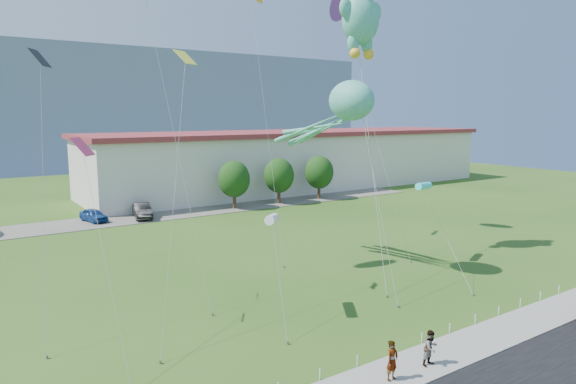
{
  "coord_description": "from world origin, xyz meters",
  "views": [
    {
      "loc": [
        -16.88,
        -16.57,
        10.62
      ],
      "look_at": [
        -0.27,
        8.0,
        6.09
      ],
      "focal_mm": 32.0,
      "sensor_mm": 36.0,
      "label": 1
    }
  ],
  "objects": [
    {
      "name": "tree_mid",
      "position": [
        16.0,
        34.0,
        3.39
      ],
      "size": [
        3.6,
        3.6,
        5.47
      ],
      "color": "#3F2B19",
      "rests_on": "ground"
    },
    {
      "name": "teddy_bear_kite",
      "position": [
        8.72,
        12.03,
        17.74
      ],
      "size": [
        6.72,
        9.36,
        20.62
      ],
      "color": "teal",
      "rests_on": "ground"
    },
    {
      "name": "parked_car_blue",
      "position": [
        -4.95,
        35.5,
        0.7
      ],
      "size": [
        2.34,
        3.98,
        1.27
      ],
      "primitive_type": "imported",
      "rotation": [
        0.0,
        0.0,
        0.24
      ],
      "color": "navy",
      "rests_on": "parking_strip"
    },
    {
      "name": "pedestrian_right",
      "position": [
        -0.49,
        -3.09,
        0.87
      ],
      "size": [
        0.78,
        0.62,
        1.53
      ],
      "primitive_type": "imported",
      "rotation": [
        0.0,
        0.0,
        0.06
      ],
      "color": "gray",
      "rests_on": "sidewalk"
    },
    {
      "name": "octopus_kite",
      "position": [
        4.55,
        9.4,
        10.66
      ],
      "size": [
        2.52,
        12.41,
        12.7
      ],
      "color": "teal",
      "rests_on": "ground"
    },
    {
      "name": "rope_fence",
      "position": [
        0.0,
        -1.3,
        0.25
      ],
      "size": [
        26.05,
        0.05,
        0.5
      ],
      "color": "white",
      "rests_on": "ground"
    },
    {
      "name": "small_kite_black",
      "position": [
        -12.55,
        11.73,
        11.74
      ],
      "size": [
        2.14,
        6.3,
        13.83
      ],
      "color": "black",
      "rests_on": "ground"
    },
    {
      "name": "tree_far",
      "position": [
        22.0,
        34.0,
        3.39
      ],
      "size": [
        3.6,
        3.6,
        5.47
      ],
      "color": "#3F2B19",
      "rests_on": "ground"
    },
    {
      "name": "parking_strip",
      "position": [
        0.0,
        35.0,
        0.03
      ],
      "size": [
        70.0,
        6.0,
        0.06
      ],
      "primitive_type": "cube",
      "color": "#59544C",
      "rests_on": "ground"
    },
    {
      "name": "small_kite_purple",
      "position": [
        11.64,
        17.69,
        19.04
      ],
      "size": [
        2.08,
        10.54,
        20.26
      ],
      "color": "purple",
      "rests_on": "ground"
    },
    {
      "name": "sidewalk",
      "position": [
        0.0,
        -2.75,
        0.05
      ],
      "size": [
        80.0,
        2.5,
        0.1
      ],
      "primitive_type": "cube",
      "color": "gray",
      "rests_on": "ground"
    },
    {
      "name": "small_kite_yellow",
      "position": [
        -6.17,
        9.12,
        11.86
      ],
      "size": [
        4.94,
        7.04,
        14.04
      ],
      "color": "yellow",
      "rests_on": "ground"
    },
    {
      "name": "pedestrian_left",
      "position": [
        -2.72,
        -3.04,
        0.92
      ],
      "size": [
        0.65,
        0.48,
        1.63
      ],
      "primitive_type": "imported",
      "rotation": [
        0.0,
        0.0,
        0.16
      ],
      "color": "gray",
      "rests_on": "sidewalk"
    },
    {
      "name": "hill_ridge",
      "position": [
        0.0,
        120.0,
        12.5
      ],
      "size": [
        160.0,
        50.0,
        25.0
      ],
      "primitive_type": "cube",
      "color": "slate",
      "rests_on": "ground"
    },
    {
      "name": "tree_near",
      "position": [
        10.0,
        34.0,
        3.39
      ],
      "size": [
        3.6,
        3.6,
        5.47
      ],
      "color": "#3F2B19",
      "rests_on": "ground"
    },
    {
      "name": "parked_car_black",
      "position": [
        -0.4,
        34.47,
        0.81
      ],
      "size": [
        2.48,
        4.81,
        1.51
      ],
      "primitive_type": "imported",
      "rotation": [
        0.0,
        0.0,
        -0.2
      ],
      "color": "black",
      "rests_on": "parking_strip"
    },
    {
      "name": "small_kite_pink",
      "position": [
        -11.4,
        8.02,
        8.11
      ],
      "size": [
        1.29,
        7.67,
        9.53
      ],
      "color": "#D62F5C",
      "rests_on": "ground"
    },
    {
      "name": "warehouse",
      "position": [
        26.0,
        44.0,
        4.12
      ],
      "size": [
        61.0,
        15.0,
        8.2
      ],
      "color": "beige",
      "rests_on": "ground"
    },
    {
      "name": "small_kite_cyan",
      "position": [
        11.39,
        7.94,
        5.49
      ],
      "size": [
        3.33,
        7.89,
        5.97
      ],
      "color": "#35EDEE",
      "rests_on": "ground"
    },
    {
      "name": "small_kite_white",
      "position": [
        -3.09,
        5.27,
        5.24
      ],
      "size": [
        1.5,
        4.39,
        5.71
      ],
      "color": "white",
      "rests_on": "ground"
    },
    {
      "name": "ground",
      "position": [
        0.0,
        0.0,
        0.0
      ],
      "size": [
        160.0,
        160.0,
        0.0
      ],
      "primitive_type": "plane",
      "color": "#2B4F16",
      "rests_on": "ground"
    }
  ]
}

